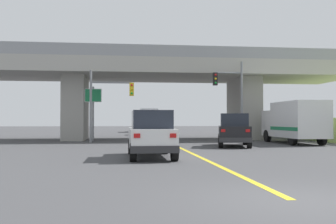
{
  "coord_description": "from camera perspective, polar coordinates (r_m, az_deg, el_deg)",
  "views": [
    {
      "loc": [
        -3.39,
        -7.53,
        1.6
      ],
      "look_at": [
        -0.02,
        21.13,
        2.23
      ],
      "focal_mm": 41.94,
      "sensor_mm": 36.0,
      "label": 1
    }
  ],
  "objects": [
    {
      "name": "traffic_signal_farside",
      "position": [
        28.75,
        -8.99,
        2.05
      ],
      "size": [
        3.19,
        0.36,
        5.25
      ],
      "color": "slate",
      "rests_on": "ground"
    },
    {
      "name": "highway_sign",
      "position": [
        31.06,
        -10.83,
        1.44
      ],
      "size": [
        1.3,
        0.17,
        4.25
      ],
      "color": "slate",
      "rests_on": "ground"
    },
    {
      "name": "suv_crossing",
      "position": [
        24.57,
        9.53,
        -2.61
      ],
      "size": [
        2.84,
        4.78,
        2.02
      ],
      "rotation": [
        0.0,
        0.0,
        -0.24
      ],
      "color": "black",
      "rests_on": "ground"
    },
    {
      "name": "suv_lead",
      "position": [
        16.97,
        -2.5,
        -3.23
      ],
      "size": [
        1.88,
        4.57,
        2.02
      ],
      "color": "silver",
      "rests_on": "ground"
    },
    {
      "name": "sedan_oncoming",
      "position": [
        44.37,
        -2.8,
        -2.02
      ],
      "size": [
        1.9,
        4.52,
        2.02
      ],
      "color": "maroon",
      "rests_on": "ground"
    },
    {
      "name": "box_truck",
      "position": [
        28.69,
        17.89,
        -1.32
      ],
      "size": [
        2.33,
        6.54,
        2.89
      ],
      "color": "silver",
      "rests_on": "ground"
    },
    {
      "name": "ground",
      "position": [
        33.53,
        -0.91,
        -3.99
      ],
      "size": [
        160.0,
        160.0,
        0.0
      ],
      "primitive_type": "plane",
      "color": "#424244"
    },
    {
      "name": "lane_divider_stripe",
      "position": [
        19.5,
        3.33,
        -5.94
      ],
      "size": [
        0.2,
        23.21,
        0.01
      ],
      "primitive_type": "cube",
      "color": "yellow",
      "rests_on": "ground"
    },
    {
      "name": "traffic_signal_nearside",
      "position": [
        30.01,
        9.41,
        2.83
      ],
      "size": [
        2.31,
        0.36,
        6.07
      ],
      "color": "slate",
      "rests_on": "ground"
    },
    {
      "name": "semi_truck_distant",
      "position": [
        55.36,
        -2.89,
        -1.18
      ],
      "size": [
        2.33,
        6.45,
        3.23
      ],
      "color": "red",
      "rests_on": "ground"
    },
    {
      "name": "overpass_bridge",
      "position": [
        33.68,
        -0.9,
        4.84
      ],
      "size": [
        32.44,
        8.05,
        7.34
      ],
      "color": "#A8A59E",
      "rests_on": "ground"
    }
  ]
}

